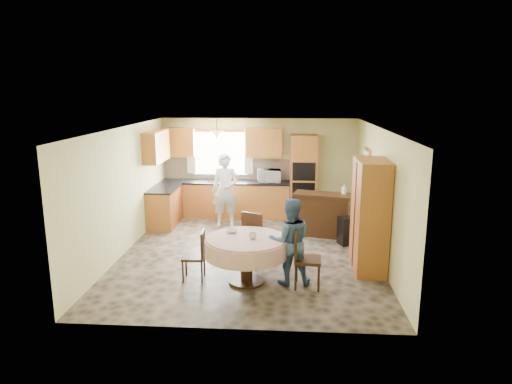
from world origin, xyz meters
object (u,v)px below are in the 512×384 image
object	(u,v)px
chair_right	(303,255)
person_sink	(225,190)
cupboard	(370,216)
chair_back	(255,235)
chair_left	(197,253)
sideboard	(322,216)
oven_tower	(303,177)
dining_table	(246,248)
person_dining	(290,241)

from	to	relation	value
chair_right	person_sink	size ratio (longest dim) A/B	0.58
cupboard	chair_back	xyz separation A→B (m)	(-2.07, 0.14, -0.45)
chair_left	chair_back	size ratio (longest dim) A/B	0.85
sideboard	chair_left	size ratio (longest dim) A/B	1.46
person_sink	oven_tower	bearing A→B (deg)	18.75
chair_left	person_sink	size ratio (longest dim) A/B	0.50
chair_right	dining_table	bearing A→B (deg)	87.94
person_dining	cupboard	bearing A→B (deg)	-160.38
sideboard	oven_tower	bearing A→B (deg)	119.65
oven_tower	chair_right	xyz separation A→B (m)	(-0.14, -4.21, -0.50)
chair_back	oven_tower	bearing A→B (deg)	-83.40
cupboard	dining_table	distance (m)	2.31
sideboard	dining_table	xyz separation A→B (m)	(-1.46, -2.68, 0.17)
dining_table	person_dining	bearing A→B (deg)	1.93
oven_tower	chair_left	bearing A→B (deg)	-115.49
sideboard	cupboard	world-z (taller)	cupboard
sideboard	cupboard	xyz separation A→B (m)	(0.69, -1.94, 0.56)
dining_table	chair_back	distance (m)	0.89
chair_right	oven_tower	bearing A→B (deg)	1.70
oven_tower	chair_right	bearing A→B (deg)	-91.86
oven_tower	person_dining	bearing A→B (deg)	-94.88
chair_left	chair_right	world-z (taller)	chair_right
chair_left	chair_right	size ratio (longest dim) A/B	0.86
person_sink	cupboard	bearing A→B (deg)	-46.43
oven_tower	chair_right	distance (m)	4.25
person_sink	chair_back	bearing A→B (deg)	-75.74
cupboard	dining_table	world-z (taller)	cupboard
oven_tower	cupboard	size ratio (longest dim) A/B	1.05
dining_table	person_dining	xyz separation A→B (m)	(0.73, 0.02, 0.12)
dining_table	chair_right	world-z (taller)	chair_right
cupboard	person_dining	bearing A→B (deg)	-153.23
sideboard	chair_left	world-z (taller)	sideboard
chair_left	chair_back	bearing A→B (deg)	128.30
sideboard	chair_right	bearing A→B (deg)	-85.74
cupboard	chair_right	size ratio (longest dim) A/B	2.01
chair_back	person_sink	world-z (taller)	person_sink
person_dining	chair_left	bearing A→B (deg)	-8.92
cupboard	chair_left	distance (m)	3.12
cupboard	chair_back	world-z (taller)	cupboard
oven_tower	person_dining	distance (m)	4.12
oven_tower	chair_back	xyz separation A→B (m)	(-1.00, -3.24, -0.50)
chair_right	cupboard	bearing A→B (deg)	-51.80
cupboard	chair_right	world-z (taller)	cupboard
person_dining	chair_back	bearing A→B (deg)	-59.94
chair_right	person_sink	xyz separation A→B (m)	(-1.73, 3.37, 0.32)
oven_tower	sideboard	world-z (taller)	oven_tower
chair_right	chair_left	bearing A→B (deg)	88.27
cupboard	chair_left	bearing A→B (deg)	-167.45
chair_left	person_dining	distance (m)	1.60
dining_table	chair_left	xyz separation A→B (m)	(-0.85, 0.07, -0.14)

